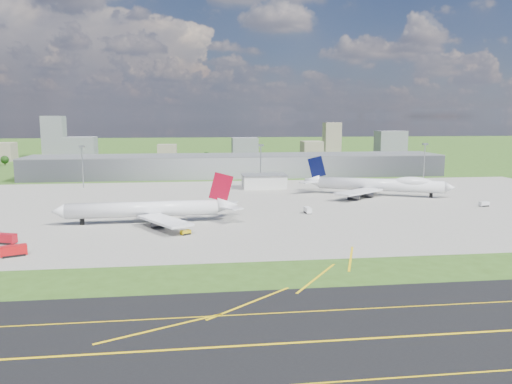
{
  "coord_description": "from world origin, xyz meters",
  "views": [
    {
      "loc": [
        -32.81,
        -199.32,
        43.44
      ],
      "look_at": [
        -4.33,
        25.68,
        9.0
      ],
      "focal_mm": 35.0,
      "sensor_mm": 36.0,
      "label": 1
    }
  ],
  "objects": [
    {
      "name": "tree_w",
      "position": [
        -110.0,
        265.0,
        4.86
      ],
      "size": [
        6.75,
        6.75,
        8.25
      ],
      "color": "#382314",
      "rests_on": "ground"
    },
    {
      "name": "terminal",
      "position": [
        0.0,
        165.0,
        7.5
      ],
      "size": [
        300.0,
        42.0,
        15.0
      ],
      "primitive_type": "cube",
      "color": "gray",
      "rests_on": "ground"
    },
    {
      "name": "mast_west",
      "position": [
        -100.0,
        115.0,
        17.71
      ],
      "size": [
        3.5,
        2.0,
        25.9
      ],
      "color": "gray",
      "rests_on": "ground"
    },
    {
      "name": "bldg_e",
      "position": [
        180.0,
        320.0,
        14.0
      ],
      "size": [
        30.0,
        22.0,
        28.0
      ],
      "primitive_type": "cube",
      "color": "slate",
      "rests_on": "ground"
    },
    {
      "name": "crash_tender",
      "position": [
        -97.07,
        -22.98,
        1.74
      ],
      "size": [
        7.3,
        4.94,
        3.49
      ],
      "rotation": [
        0.0,
        0.0,
        -0.33
      ],
      "color": "#A90C18",
      "rests_on": "ground"
    },
    {
      "name": "tree_far_w",
      "position": [
        -200.0,
        270.0,
        5.18
      ],
      "size": [
        7.2,
        7.2,
        8.8
      ],
      "color": "#382314",
      "rests_on": "ground"
    },
    {
      "name": "fire_truck",
      "position": [
        -89.13,
        -39.62,
        1.73
      ],
      "size": [
        8.3,
        5.69,
        3.46
      ],
      "rotation": [
        0.0,
        0.0,
        0.4
      ],
      "color": "#B30C10",
      "rests_on": "ground"
    },
    {
      "name": "mast_center",
      "position": [
        10.0,
        115.0,
        17.71
      ],
      "size": [
        3.5,
        2.0,
        25.9
      ],
      "color": "gray",
      "rests_on": "ground"
    },
    {
      "name": "bldg_w",
      "position": [
        -140.0,
        300.0,
        12.0
      ],
      "size": [
        28.0,
        22.0,
        24.0
      ],
      "primitive_type": "cube",
      "color": "slate",
      "rests_on": "ground"
    },
    {
      "name": "bldg_c",
      "position": [
        20.0,
        310.0,
        11.0
      ],
      "size": [
        26.0,
        20.0,
        22.0
      ],
      "primitive_type": "cube",
      "color": "slate",
      "rests_on": "ground"
    },
    {
      "name": "ground",
      "position": [
        0.0,
        150.0,
        0.0
      ],
      "size": [
        1400.0,
        1400.0,
        0.0
      ],
      "primitive_type": "plane",
      "color": "#345319",
      "rests_on": "ground"
    },
    {
      "name": "airliner_blue_quad",
      "position": [
        69.45,
        63.26,
        5.93
      ],
      "size": [
        77.02,
        58.43,
        21.33
      ],
      "rotation": [
        0.0,
        0.0,
        -0.42
      ],
      "color": "white",
      "rests_on": "ground"
    },
    {
      "name": "bldg_cw",
      "position": [
        -60.0,
        340.0,
        7.0
      ],
      "size": [
        20.0,
        18.0,
        14.0
      ],
      "primitive_type": "cube",
      "color": "gray",
      "rests_on": "ground"
    },
    {
      "name": "airliner_red_twin",
      "position": [
        -50.68,
        5.9,
        5.48
      ],
      "size": [
        74.98,
        58.47,
        20.59
      ],
      "rotation": [
        0.0,
        0.0,
        3.18
      ],
      "color": "white",
      "rests_on": "ground"
    },
    {
      "name": "bldg_far_w",
      "position": [
        -220.0,
        320.0,
        9.0
      ],
      "size": [
        24.0,
        20.0,
        18.0
      ],
      "primitive_type": "cube",
      "color": "gray",
      "rests_on": "ground"
    },
    {
      "name": "bldg_ce",
      "position": [
        100.0,
        350.0,
        8.0
      ],
      "size": [
        22.0,
        24.0,
        16.0
      ],
      "primitive_type": "cube",
      "color": "gray",
      "rests_on": "ground"
    },
    {
      "name": "tree_far_e",
      "position": [
        160.0,
        285.0,
        4.53
      ],
      "size": [
        6.3,
        6.3,
        7.7
      ],
      "color": "#382314",
      "rests_on": "ground"
    },
    {
      "name": "taxiway",
      "position": [
        0.0,
        -110.0,
        0.03
      ],
      "size": [
        1400.0,
        60.0,
        0.06
      ],
      "primitive_type": "cube",
      "color": "black",
      "rests_on": "ground"
    },
    {
      "name": "mast_east",
      "position": [
        120.0,
        115.0,
        17.71
      ],
      "size": [
        3.5,
        2.0,
        25.9
      ],
      "color": "gray",
      "rests_on": "ground"
    },
    {
      "name": "apron",
      "position": [
        10.0,
        40.0,
        0.04
      ],
      "size": [
        360.0,
        190.0,
        0.08
      ],
      "primitive_type": "cube",
      "color": "gray",
      "rests_on": "ground"
    },
    {
      "name": "bldg_tall_e",
      "position": [
        140.0,
        410.0,
        18.0
      ],
      "size": [
        20.0,
        18.0,
        36.0
      ],
      "primitive_type": "cube",
      "color": "gray",
      "rests_on": "ground"
    },
    {
      "name": "tree_e",
      "position": [
        70.0,
        275.0,
        5.51
      ],
      "size": [
        7.65,
        7.65,
        9.35
      ],
      "color": "#382314",
      "rests_on": "ground"
    },
    {
      "name": "ops_building",
      "position": [
        10.0,
        100.0,
        4.0
      ],
      "size": [
        26.0,
        16.0,
        8.0
      ],
      "primitive_type": "cube",
      "color": "silver",
      "rests_on": "ground"
    },
    {
      "name": "van_white_far",
      "position": [
        107.28,
        23.43,
        1.23
      ],
      "size": [
        4.97,
        2.87,
        2.44
      ],
      "rotation": [
        0.0,
        0.0,
        0.15
      ],
      "color": "silver",
      "rests_on": "ground"
    },
    {
      "name": "tug_yellow",
      "position": [
        -36.07,
        -17.37,
        0.95
      ],
      "size": [
        4.26,
        3.71,
        1.83
      ],
      "rotation": [
        0.0,
        0.0,
        0.54
      ],
      "color": "yellow",
      "rests_on": "ground"
    },
    {
      "name": "tree_c",
      "position": [
        -20.0,
        280.0,
        5.84
      ],
      "size": [
        8.1,
        8.1,
        9.9
      ],
      "color": "#382314",
      "rests_on": "ground"
    },
    {
      "name": "bldg_tall_w",
      "position": [
        -180.0,
        360.0,
        22.0
      ],
      "size": [
        22.0,
        20.0,
        44.0
      ],
      "primitive_type": "cube",
      "color": "slate",
      "rests_on": "ground"
    },
    {
      "name": "van_white_near",
      "position": [
        18.23,
        17.41,
        1.38
      ],
      "size": [
        2.83,
        5.59,
        2.74
      ],
      "rotation": [
        0.0,
        0.0,
        1.64
      ],
      "color": "white",
      "rests_on": "ground"
    }
  ]
}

